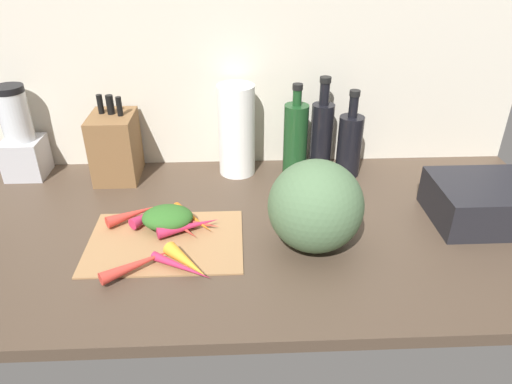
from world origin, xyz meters
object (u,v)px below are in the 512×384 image
cutting_board (166,241)px  carrot_0 (150,215)px  carrot_3 (133,214)px  carrot_6 (138,264)px  carrot_2 (186,261)px  blender_appliance (21,139)px  carrot_1 (189,226)px  dish_rack (487,202)px  carrot_4 (182,227)px  bottle_2 (350,144)px  bottle_1 (322,135)px  carrot_8 (181,267)px  carrot_5 (193,218)px  carrot_7 (198,224)px  bottle_0 (295,139)px  knife_block (116,146)px  paper_towel_roll (237,130)px  winter_squash (316,206)px

cutting_board → carrot_0: size_ratio=3.22×
carrot_3 → carrot_6: carrot_3 is taller
carrot_2 → blender_appliance: blender_appliance is taller
carrot_1 → dish_rack: 76.48cm
cutting_board → carrot_4: 5.50cm
cutting_board → bottle_2: 62.49cm
bottle_1 → carrot_8: bearing=-127.9°
carrot_6 → blender_appliance: size_ratio=0.62×
carrot_5 → dish_rack: dish_rack is taller
dish_rack → bottle_1: bearing=141.2°
carrot_0 → carrot_2: bearing=-61.3°
cutting_board → carrot_0: carrot_0 is taller
carrot_5 → carrot_7: bearing=-60.2°
carrot_1 → carrot_3: (-14.85, 6.21, 0.04)cm
cutting_board → bottle_2: bearing=33.4°
carrot_6 → bottle_2: (55.98, 44.97, 7.83)cm
carrot_0 → bottle_0: bearing=32.8°
carrot_8 → bottle_2: bottle_2 is taller
carrot_3 → dish_rack: 91.28cm
carrot_3 → knife_block: 28.24cm
carrot_4 → bottle_1: (39.71, 33.97, 9.82)cm
carrot_5 → carrot_3: bearing=172.0°
cutting_board → dish_rack: 82.24cm
carrot_5 → dish_rack: (75.59, -0.55, 3.21)cm
carrot_8 → carrot_2: bearing=47.0°
carrot_3 → paper_towel_roll: 40.23cm
carrot_6 → dish_rack: (86.26, 17.83, 2.98)cm
dish_rack → carrot_0: bearing=178.5°
dish_rack → bottle_0: bearing=148.8°
carrot_2 → bottle_1: (37.50, 48.44, 9.13)cm
carrot_1 → carrot_4: 1.68cm
carrot_4 → bottle_0: bearing=44.9°
cutting_board → knife_block: knife_block is taller
paper_towel_roll → carrot_7: bearing=-107.9°
carrot_0 → winter_squash: 42.96cm
carrot_4 → winter_squash: winter_squash is taller
carrot_4 → winter_squash: (31.72, -6.19, 9.10)cm
knife_block → bottle_2: bearing=-1.1°
carrot_3 → bottle_2: bottle_2 is taller
carrot_0 → carrot_3: bearing=174.0°
knife_block → blender_appliance: size_ratio=0.90×
carrot_2 → carrot_0: bearing=118.7°
cutting_board → paper_towel_roll: size_ratio=1.36×
carrot_3 → carrot_7: bearing=-14.9°
carrot_4 → carrot_8: size_ratio=0.71×
carrot_1 → winter_squash: winter_squash is taller
winter_squash → dish_rack: (46.22, 9.40, -5.71)cm
carrot_3 → blender_appliance: blender_appliance is taller
carrot_4 → knife_block: knife_block is taller
carrot_2 → carrot_7: (1.47, 15.94, -0.63)cm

